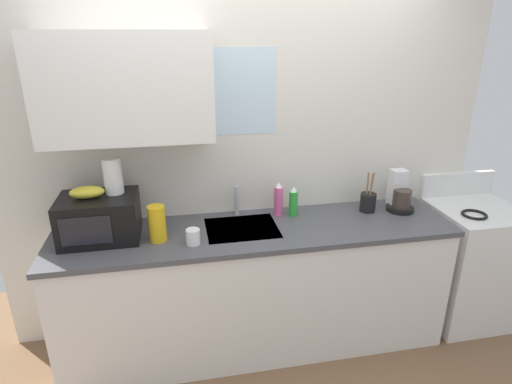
% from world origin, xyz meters
% --- Properties ---
extents(kitchen_wall_assembly, '(3.35, 0.42, 2.50)m').
position_xyz_m(kitchen_wall_assembly, '(-0.14, 0.31, 1.35)').
color(kitchen_wall_assembly, silver).
rests_on(kitchen_wall_assembly, ground).
extents(counter_unit, '(2.58, 0.63, 0.90)m').
position_xyz_m(counter_unit, '(-0.00, 0.00, 0.46)').
color(counter_unit, white).
rests_on(counter_unit, ground).
extents(sink_faucet, '(0.03, 0.03, 0.21)m').
position_xyz_m(sink_faucet, '(-0.09, 0.24, 1.00)').
color(sink_faucet, '#B2B5BA').
rests_on(sink_faucet, counter_unit).
extents(stove_range, '(0.60, 0.60, 1.08)m').
position_xyz_m(stove_range, '(1.64, 0.00, 0.46)').
color(stove_range, white).
rests_on(stove_range, ground).
extents(microwave, '(0.46, 0.35, 0.27)m').
position_xyz_m(microwave, '(-0.96, 0.05, 1.04)').
color(microwave, black).
rests_on(microwave, counter_unit).
extents(banana_bunch, '(0.20, 0.11, 0.07)m').
position_xyz_m(banana_bunch, '(-1.01, 0.05, 1.20)').
color(banana_bunch, gold).
rests_on(banana_bunch, microwave).
extents(paper_towel_roll, '(0.11, 0.11, 0.22)m').
position_xyz_m(paper_towel_roll, '(-0.86, 0.10, 1.28)').
color(paper_towel_roll, white).
rests_on(paper_towel_roll, microwave).
extents(coffee_maker, '(0.19, 0.21, 0.28)m').
position_xyz_m(coffee_maker, '(1.06, 0.11, 1.00)').
color(coffee_maker, black).
rests_on(coffee_maker, counter_unit).
extents(dish_soap_bottle_pink, '(0.06, 0.06, 0.24)m').
position_xyz_m(dish_soap_bottle_pink, '(0.19, 0.18, 1.01)').
color(dish_soap_bottle_pink, '#E55999').
rests_on(dish_soap_bottle_pink, counter_unit).
extents(dish_soap_bottle_green, '(0.06, 0.06, 0.21)m').
position_xyz_m(dish_soap_bottle_green, '(0.29, 0.15, 1.00)').
color(dish_soap_bottle_green, green).
rests_on(dish_soap_bottle_green, counter_unit).
extents(cereal_canister, '(0.10, 0.10, 0.22)m').
position_xyz_m(cereal_canister, '(-0.62, -0.05, 1.01)').
color(cereal_canister, gold).
rests_on(cereal_canister, counter_unit).
extents(mug_white, '(0.08, 0.08, 0.09)m').
position_xyz_m(mug_white, '(-0.41, -0.14, 0.95)').
color(mug_white, white).
rests_on(mug_white, counter_unit).
extents(utensil_crock, '(0.11, 0.11, 0.29)m').
position_xyz_m(utensil_crock, '(0.83, 0.12, 0.97)').
color(utensil_crock, black).
rests_on(utensil_crock, counter_unit).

